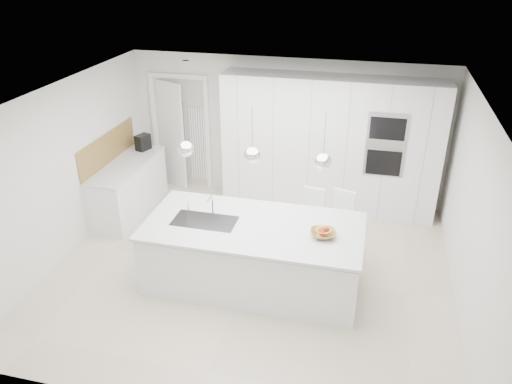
% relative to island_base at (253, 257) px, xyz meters
% --- Properties ---
extents(floor, '(5.50, 5.50, 0.00)m').
position_rel_island_base_xyz_m(floor, '(-0.10, 0.30, -0.43)').
color(floor, beige).
rests_on(floor, ground).
extents(wall_back, '(5.50, 0.00, 5.50)m').
position_rel_island_base_xyz_m(wall_back, '(-0.10, 2.80, 0.82)').
color(wall_back, silver).
rests_on(wall_back, ground).
extents(wall_left, '(0.00, 5.00, 5.00)m').
position_rel_island_base_xyz_m(wall_left, '(-2.85, 0.30, 0.82)').
color(wall_left, silver).
rests_on(wall_left, ground).
extents(ceiling, '(5.50, 5.50, 0.00)m').
position_rel_island_base_xyz_m(ceiling, '(-0.10, 0.30, 2.07)').
color(ceiling, white).
rests_on(ceiling, wall_back).
extents(tall_cabinets, '(3.60, 0.60, 2.30)m').
position_rel_island_base_xyz_m(tall_cabinets, '(0.70, 2.50, 0.72)').
color(tall_cabinets, white).
rests_on(tall_cabinets, floor).
extents(oven_stack, '(0.62, 0.04, 1.05)m').
position_rel_island_base_xyz_m(oven_stack, '(1.60, 2.19, 0.92)').
color(oven_stack, '#A5A5A8').
rests_on(oven_stack, tall_cabinets).
extents(doorway_frame, '(1.11, 0.08, 2.13)m').
position_rel_island_base_xyz_m(doorway_frame, '(-2.05, 2.77, 0.59)').
color(doorway_frame, white).
rests_on(doorway_frame, floor).
extents(hallway_door, '(0.76, 0.38, 2.00)m').
position_rel_island_base_xyz_m(hallway_door, '(-2.30, 2.72, 0.57)').
color(hallway_door, white).
rests_on(hallway_door, floor).
extents(radiator, '(0.32, 0.04, 1.40)m').
position_rel_island_base_xyz_m(radiator, '(-1.73, 2.76, 0.42)').
color(radiator, white).
rests_on(radiator, floor).
extents(left_base_cabinets, '(0.60, 1.80, 0.86)m').
position_rel_island_base_xyz_m(left_base_cabinets, '(-2.55, 1.50, 0.00)').
color(left_base_cabinets, white).
rests_on(left_base_cabinets, floor).
extents(left_worktop, '(0.62, 1.82, 0.04)m').
position_rel_island_base_xyz_m(left_worktop, '(-2.55, 1.50, 0.45)').
color(left_worktop, silver).
rests_on(left_worktop, left_base_cabinets).
extents(oak_backsplash, '(0.02, 1.80, 0.50)m').
position_rel_island_base_xyz_m(oak_backsplash, '(-2.84, 1.50, 0.72)').
color(oak_backsplash, olive).
rests_on(oak_backsplash, wall_left).
extents(island_base, '(2.80, 1.20, 0.86)m').
position_rel_island_base_xyz_m(island_base, '(0.00, 0.00, 0.00)').
color(island_base, white).
rests_on(island_base, floor).
extents(island_worktop, '(2.84, 1.40, 0.04)m').
position_rel_island_base_xyz_m(island_worktop, '(0.00, 0.05, 0.45)').
color(island_worktop, silver).
rests_on(island_worktop, island_base).
extents(island_sink, '(0.84, 0.44, 0.18)m').
position_rel_island_base_xyz_m(island_sink, '(-0.65, -0.00, 0.39)').
color(island_sink, '#3F3F42').
rests_on(island_sink, island_worktop).
extents(island_tap, '(0.02, 0.02, 0.30)m').
position_rel_island_base_xyz_m(island_tap, '(-0.60, 0.20, 0.62)').
color(island_tap, white).
rests_on(island_tap, island_worktop).
extents(pendant_left, '(0.20, 0.20, 0.20)m').
position_rel_island_base_xyz_m(pendant_left, '(-0.85, -0.00, 1.47)').
color(pendant_left, white).
rests_on(pendant_left, ceiling).
extents(pendant_mid, '(0.20, 0.20, 0.20)m').
position_rel_island_base_xyz_m(pendant_mid, '(-0.00, -0.00, 1.47)').
color(pendant_mid, white).
rests_on(pendant_mid, ceiling).
extents(pendant_right, '(0.20, 0.20, 0.20)m').
position_rel_island_base_xyz_m(pendant_right, '(0.85, -0.00, 1.47)').
color(pendant_right, white).
rests_on(pendant_right, ceiling).
extents(fruit_bowl, '(0.38, 0.38, 0.08)m').
position_rel_island_base_xyz_m(fruit_bowl, '(0.91, -0.02, 0.51)').
color(fruit_bowl, olive).
rests_on(fruit_bowl, island_worktop).
extents(espresso_machine, '(0.24, 0.29, 0.27)m').
position_rel_island_base_xyz_m(espresso_machine, '(-2.53, 2.16, 0.61)').
color(espresso_machine, black).
rests_on(espresso_machine, left_worktop).
extents(bar_stool_left, '(0.40, 0.51, 1.01)m').
position_rel_island_base_xyz_m(bar_stool_left, '(0.65, 0.95, 0.08)').
color(bar_stool_left, white).
rests_on(bar_stool_left, floor).
extents(bar_stool_right, '(0.47, 0.56, 1.05)m').
position_rel_island_base_xyz_m(bar_stool_right, '(1.09, 0.90, 0.09)').
color(bar_stool_right, white).
rests_on(bar_stool_right, floor).
extents(apple_a, '(0.08, 0.08, 0.08)m').
position_rel_island_base_xyz_m(apple_a, '(0.94, 0.03, 0.54)').
color(apple_a, '#B4241B').
rests_on(apple_a, fruit_bowl).
extents(apple_b, '(0.07, 0.07, 0.07)m').
position_rel_island_base_xyz_m(apple_b, '(0.89, -0.05, 0.54)').
color(apple_b, '#B4241B').
rests_on(apple_b, fruit_bowl).
extents(apple_c, '(0.08, 0.08, 0.08)m').
position_rel_island_base_xyz_m(apple_c, '(0.92, 0.02, 0.54)').
color(apple_c, '#B4241B').
rests_on(apple_c, fruit_bowl).
extents(apple_extra_3, '(0.08, 0.08, 0.08)m').
position_rel_island_base_xyz_m(apple_extra_3, '(0.91, -0.04, 0.54)').
color(apple_extra_3, '#B4241B').
rests_on(apple_extra_3, fruit_bowl).
extents(banana_bunch, '(0.24, 0.17, 0.22)m').
position_rel_island_base_xyz_m(banana_bunch, '(0.92, -0.05, 0.59)').
color(banana_bunch, yellow).
rests_on(banana_bunch, fruit_bowl).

